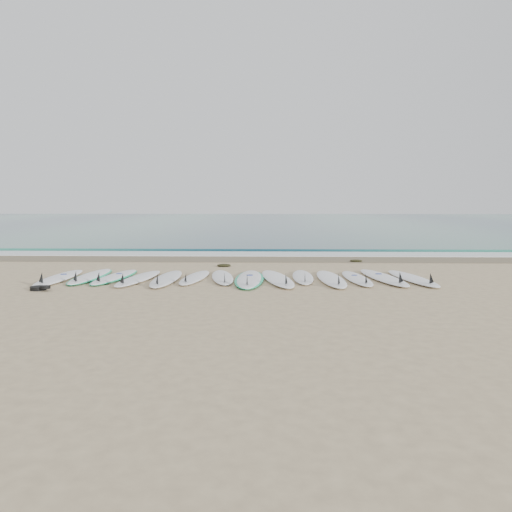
{
  "coord_description": "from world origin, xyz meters",
  "views": [
    {
      "loc": [
        0.82,
        -11.61,
        1.84
      ],
      "look_at": [
        0.45,
        1.44,
        0.4
      ],
      "focal_mm": 35.0,
      "sensor_mm": 36.0,
      "label": 1
    }
  ],
  "objects_px": {
    "surfboard_7": "(249,279)",
    "leash_coil": "(40,288)",
    "surfboard_0": "(58,278)",
    "surfboard_13": "(413,278)"
  },
  "relations": [
    {
      "from": "surfboard_0",
      "to": "leash_coil",
      "type": "height_order",
      "value": "surfboard_0"
    },
    {
      "from": "surfboard_0",
      "to": "surfboard_13",
      "type": "relative_size",
      "value": 0.99
    },
    {
      "from": "surfboard_0",
      "to": "surfboard_7",
      "type": "height_order",
      "value": "surfboard_7"
    },
    {
      "from": "surfboard_7",
      "to": "surfboard_13",
      "type": "height_order",
      "value": "surfboard_7"
    },
    {
      "from": "surfboard_0",
      "to": "leash_coil",
      "type": "xyz_separation_m",
      "value": [
        0.19,
        -1.35,
        -0.01
      ]
    },
    {
      "from": "surfboard_13",
      "to": "surfboard_7",
      "type": "bearing_deg",
      "value": 174.54
    },
    {
      "from": "surfboard_7",
      "to": "leash_coil",
      "type": "xyz_separation_m",
      "value": [
        -4.29,
        -1.33,
        -0.0
      ]
    },
    {
      "from": "surfboard_0",
      "to": "surfboard_7",
      "type": "xyz_separation_m",
      "value": [
        4.48,
        -0.02,
        -0.01
      ]
    },
    {
      "from": "surfboard_0",
      "to": "surfboard_7",
      "type": "distance_m",
      "value": 4.48
    },
    {
      "from": "leash_coil",
      "to": "surfboard_7",
      "type": "bearing_deg",
      "value": 17.17
    }
  ]
}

